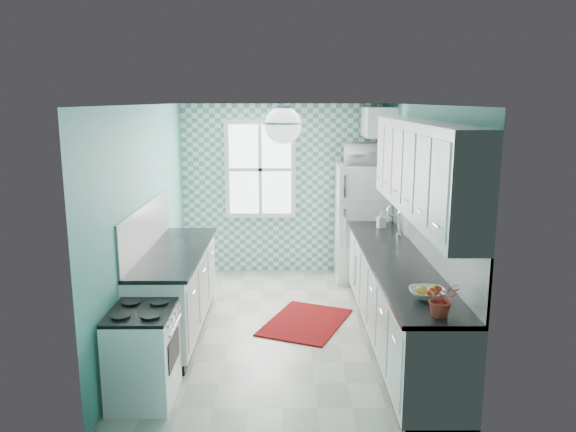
{
  "coord_description": "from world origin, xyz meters",
  "views": [
    {
      "loc": [
        0.03,
        -6.02,
        2.55
      ],
      "look_at": [
        0.05,
        0.25,
        1.25
      ],
      "focal_mm": 35.0,
      "sensor_mm": 36.0,
      "label": 1
    }
  ],
  "objects_px": {
    "stove": "(143,354)",
    "fruit_bowl": "(427,293)",
    "ceiling_light": "(283,125)",
    "microwave": "(364,154)",
    "potted_plant": "(442,298)",
    "fridge": "(362,223)",
    "sink": "(384,238)"
  },
  "relations": [
    {
      "from": "fridge",
      "to": "microwave",
      "type": "distance_m",
      "value": 0.98
    },
    {
      "from": "fruit_bowl",
      "to": "stove",
      "type": "bearing_deg",
      "value": 178.74
    },
    {
      "from": "stove",
      "to": "microwave",
      "type": "relative_size",
      "value": 1.46
    },
    {
      "from": "ceiling_light",
      "to": "potted_plant",
      "type": "relative_size",
      "value": 1.22
    },
    {
      "from": "fridge",
      "to": "fruit_bowl",
      "type": "distance_m",
      "value": 3.38
    },
    {
      "from": "ceiling_light",
      "to": "fruit_bowl",
      "type": "xyz_separation_m",
      "value": [
        1.2,
        -0.8,
        -1.35
      ]
    },
    {
      "from": "fruit_bowl",
      "to": "potted_plant",
      "type": "xyz_separation_m",
      "value": [
        0.0,
        -0.41,
        0.11
      ]
    },
    {
      "from": "sink",
      "to": "potted_plant",
      "type": "xyz_separation_m",
      "value": [
        -0.0,
        -2.49,
        0.15
      ]
    },
    {
      "from": "stove",
      "to": "sink",
      "type": "distance_m",
      "value": 3.19
    },
    {
      "from": "fruit_bowl",
      "to": "microwave",
      "type": "distance_m",
      "value": 3.48
    },
    {
      "from": "fridge",
      "to": "ceiling_light",
      "type": "bearing_deg",
      "value": -113.37
    },
    {
      "from": "stove",
      "to": "fruit_bowl",
      "type": "distance_m",
      "value": 2.46
    },
    {
      "from": "ceiling_light",
      "to": "microwave",
      "type": "xyz_separation_m",
      "value": [
        1.11,
        2.58,
        -0.51
      ]
    },
    {
      "from": "sink",
      "to": "fruit_bowl",
      "type": "xyz_separation_m",
      "value": [
        -0.0,
        -2.08,
        0.05
      ]
    },
    {
      "from": "sink",
      "to": "fruit_bowl",
      "type": "height_order",
      "value": "sink"
    },
    {
      "from": "sink",
      "to": "potted_plant",
      "type": "distance_m",
      "value": 2.5
    },
    {
      "from": "fridge",
      "to": "sink",
      "type": "bearing_deg",
      "value": -85.94
    },
    {
      "from": "sink",
      "to": "fruit_bowl",
      "type": "bearing_deg",
      "value": -91.67
    },
    {
      "from": "ceiling_light",
      "to": "fruit_bowl",
      "type": "height_order",
      "value": "ceiling_light"
    },
    {
      "from": "stove",
      "to": "microwave",
      "type": "xyz_separation_m",
      "value": [
        2.31,
        3.33,
        1.4
      ]
    },
    {
      "from": "fridge",
      "to": "stove",
      "type": "bearing_deg",
      "value": -124.84
    },
    {
      "from": "fruit_bowl",
      "to": "potted_plant",
      "type": "bearing_deg",
      "value": -90.0
    },
    {
      "from": "microwave",
      "to": "sink",
      "type": "bearing_deg",
      "value": 97.58
    },
    {
      "from": "fridge",
      "to": "stove",
      "type": "xyz_separation_m",
      "value": [
        -2.31,
        -3.33,
        -0.41
      ]
    },
    {
      "from": "potted_plant",
      "to": "microwave",
      "type": "bearing_deg",
      "value": 91.36
    },
    {
      "from": "ceiling_light",
      "to": "microwave",
      "type": "bearing_deg",
      "value": 66.71
    },
    {
      "from": "stove",
      "to": "fruit_bowl",
      "type": "xyz_separation_m",
      "value": [
        2.4,
        -0.05,
        0.56
      ]
    },
    {
      "from": "ceiling_light",
      "to": "microwave",
      "type": "distance_m",
      "value": 2.85
    },
    {
      "from": "fruit_bowl",
      "to": "fridge",
      "type": "bearing_deg",
      "value": 91.53
    },
    {
      "from": "sink",
      "to": "potted_plant",
      "type": "height_order",
      "value": "sink"
    },
    {
      "from": "stove",
      "to": "fridge",
      "type": "bearing_deg",
      "value": 55.19
    },
    {
      "from": "ceiling_light",
      "to": "stove",
      "type": "xyz_separation_m",
      "value": [
        -1.2,
        -0.75,
        -1.9
      ]
    }
  ]
}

